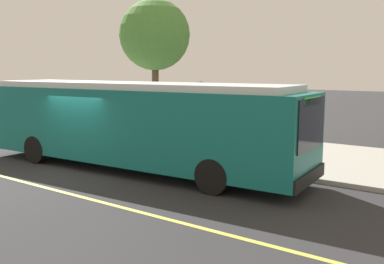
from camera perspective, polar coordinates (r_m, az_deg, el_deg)
name	(u,v)px	position (r m, az deg, el deg)	size (l,w,h in m)	color
ground_plane	(85,169)	(15.09, -14.07, -4.85)	(120.00, 120.00, 0.00)	#2B2B2D
sidewalk_curb	(188,143)	(19.41, -0.52, -1.43)	(44.00, 6.40, 0.15)	#A8A399
lane_stripe_center	(28,183)	(13.81, -21.06, -6.37)	(36.00, 0.14, 0.01)	#E0D64C
transit_bus_main	(133,122)	(14.53, -7.82, 1.31)	(12.28, 3.23, 2.95)	#146B66
bus_shelter	(187,102)	(19.49, -0.66, 4.06)	(2.90, 1.60, 2.48)	#333338
waiting_bench	(192,131)	(19.30, -0.04, 0.19)	(1.60, 0.48, 0.95)	brown
route_sign_post	(201,108)	(15.84, 1.18, 3.20)	(0.44, 0.08, 2.80)	#333338
pedestrian_commuter	(190,125)	(17.61, -0.31, 0.98)	(0.24, 0.40, 1.69)	#282D47
street_tree_near_shelter	(155,35)	(22.93, -4.99, 12.73)	(3.69, 3.69, 6.86)	brown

